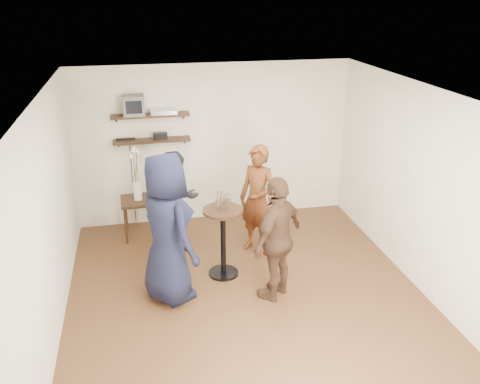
# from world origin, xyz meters

# --- Properties ---
(room) EXTENTS (4.58, 5.08, 2.68)m
(room) POSITION_xyz_m (0.00, 0.00, 1.30)
(room) COLOR #472D17
(room) RESTS_ON ground
(shelf_upper) EXTENTS (1.20, 0.25, 0.04)m
(shelf_upper) POSITION_xyz_m (-1.00, 2.38, 1.85)
(shelf_upper) COLOR black
(shelf_upper) RESTS_ON room
(shelf_lower) EXTENTS (1.20, 0.25, 0.04)m
(shelf_lower) POSITION_xyz_m (-1.00, 2.38, 1.45)
(shelf_lower) COLOR black
(shelf_lower) RESTS_ON room
(crt_monitor) EXTENTS (0.32, 0.30, 0.30)m
(crt_monitor) POSITION_xyz_m (-1.24, 2.38, 2.02)
(crt_monitor) COLOR #59595B
(crt_monitor) RESTS_ON shelf_upper
(dvd_deck) EXTENTS (0.40, 0.24, 0.06)m
(dvd_deck) POSITION_xyz_m (-0.80, 2.38, 1.90)
(dvd_deck) COLOR silver
(dvd_deck) RESTS_ON shelf_upper
(radio) EXTENTS (0.22, 0.10, 0.10)m
(radio) POSITION_xyz_m (-0.87, 2.38, 1.52)
(radio) COLOR black
(radio) RESTS_ON shelf_lower
(power_strip) EXTENTS (0.30, 0.05, 0.03)m
(power_strip) POSITION_xyz_m (-1.40, 2.42, 1.48)
(power_strip) COLOR black
(power_strip) RESTS_ON shelf_lower
(side_table) EXTENTS (0.55, 0.55, 0.64)m
(side_table) POSITION_xyz_m (-1.28, 1.97, 0.53)
(side_table) COLOR black
(side_table) RESTS_ON room
(vase_lilies) EXTENTS (0.19, 0.19, 0.90)m
(vase_lilies) POSITION_xyz_m (-1.28, 1.97, 0.92)
(vase_lilies) COLOR white
(vase_lilies) RESTS_ON side_table
(drinks_table) EXTENTS (0.54, 0.54, 0.98)m
(drinks_table) POSITION_xyz_m (-0.20, 0.58, 0.63)
(drinks_table) COLOR black
(drinks_table) RESTS_ON room
(wine_glass_fl) EXTENTS (0.06, 0.06, 0.19)m
(wine_glass_fl) POSITION_xyz_m (-0.26, 0.56, 1.11)
(wine_glass_fl) COLOR silver
(wine_glass_fl) RESTS_ON drinks_table
(wine_glass_fr) EXTENTS (0.07, 0.07, 0.22)m
(wine_glass_fr) POSITION_xyz_m (-0.14, 0.55, 1.13)
(wine_glass_fr) COLOR silver
(wine_glass_fr) RESTS_ON drinks_table
(wine_glass_bl) EXTENTS (0.07, 0.07, 0.21)m
(wine_glass_bl) POSITION_xyz_m (-0.23, 0.66, 1.12)
(wine_glass_bl) COLOR silver
(wine_glass_bl) RESTS_ON drinks_table
(wine_glass_br) EXTENTS (0.06, 0.06, 0.19)m
(wine_glass_br) POSITION_xyz_m (-0.16, 0.58, 1.11)
(wine_glass_br) COLOR silver
(wine_glass_br) RESTS_ON drinks_table
(person_plaid) EXTENTS (0.69, 0.70, 1.63)m
(person_plaid) POSITION_xyz_m (0.42, 1.18, 0.81)
(person_plaid) COLOR #AA131A
(person_plaid) RESTS_ON room
(person_dark) EXTENTS (0.98, 0.96, 1.60)m
(person_dark) POSITION_xyz_m (-0.73, 1.25, 0.80)
(person_dark) COLOR black
(person_dark) RESTS_ON room
(person_navy) EXTENTS (0.98, 1.11, 1.92)m
(person_navy) POSITION_xyz_m (-0.95, 0.19, 0.96)
(person_navy) COLOR black
(person_navy) RESTS_ON room
(person_brown) EXTENTS (0.97, 0.93, 1.62)m
(person_brown) POSITION_xyz_m (0.38, -0.05, 0.81)
(person_brown) COLOR #472D1E
(person_brown) RESTS_ON room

